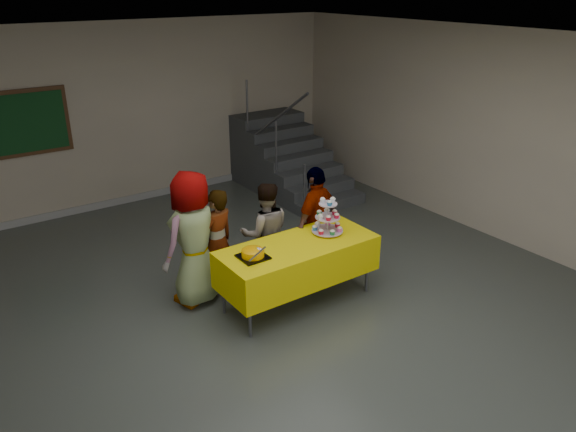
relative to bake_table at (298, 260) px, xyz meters
name	(u,v)px	position (x,y,z in m)	size (l,w,h in m)	color
room_shell	(296,149)	(-0.49, -0.64, 1.57)	(10.00, 10.04, 3.02)	#4C514C
bake_table	(298,260)	(0.00, 0.00, 0.00)	(1.88, 0.78, 0.77)	#595960
cupcake_stand	(328,220)	(0.47, 0.05, 0.38)	(0.38, 0.38, 0.44)	silver
bear_cake	(253,253)	(-0.60, 0.00, 0.27)	(0.32, 0.36, 0.12)	black
schoolchild_a	(193,239)	(-0.96, 0.73, 0.26)	(0.79, 0.52, 1.63)	slate
schoolchild_b	(218,242)	(-0.64, 0.75, 0.12)	(0.49, 0.32, 1.34)	slate
schoolchild_c	(265,233)	(-0.03, 0.65, 0.11)	(0.65, 0.50, 1.33)	slate
schoolchild_d	(316,221)	(0.65, 0.50, 0.17)	(0.85, 0.35, 1.45)	slate
staircase	(284,161)	(2.21, 3.47, -0.07)	(1.30, 2.40, 2.04)	#424447
noticeboard	(24,123)	(-1.93, 4.31, 1.04)	(1.30, 0.05, 1.00)	#472B16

